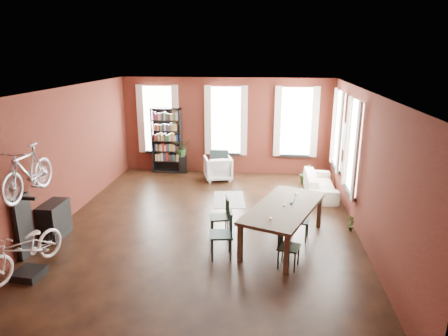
# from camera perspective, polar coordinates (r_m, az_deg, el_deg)

# --- Properties ---
(room) EXTENTS (9.00, 9.04, 3.22)m
(room) POSITION_cam_1_polar(r_m,az_deg,el_deg) (9.51, -0.65, 4.96)
(room) COLOR black
(room) RESTS_ON ground
(dining_table) EXTENTS (1.97, 2.75, 0.85)m
(dining_table) POSITION_cam_1_polar(r_m,az_deg,el_deg) (8.76, 8.48, -7.99)
(dining_table) COLOR #4A3C2C
(dining_table) RESTS_ON ground
(dining_chair_a) EXTENTS (0.53, 0.53, 0.99)m
(dining_chair_a) POSITION_cam_1_polar(r_m,az_deg,el_deg) (8.08, -0.43, -9.46)
(dining_chair_a) COLOR #193836
(dining_chair_a) RESTS_ON ground
(dining_chair_b) EXTENTS (0.50, 0.50, 0.90)m
(dining_chair_b) POSITION_cam_1_polar(r_m,az_deg,el_deg) (8.98, -0.66, -7.03)
(dining_chair_b) COLOR black
(dining_chair_b) RESTS_ON ground
(dining_chair_c) EXTENTS (0.49, 0.49, 0.85)m
(dining_chair_c) POSITION_cam_1_polar(r_m,az_deg,el_deg) (7.86, 9.26, -11.05)
(dining_chair_c) COLOR #1E2E1B
(dining_chair_c) RESTS_ON ground
(dining_chair_d) EXTENTS (0.49, 0.49, 0.89)m
(dining_chair_d) POSITION_cam_1_polar(r_m,az_deg,el_deg) (9.00, 10.76, -7.30)
(dining_chair_d) COLOR #193737
(dining_chair_d) RESTS_ON ground
(bookshelf) EXTENTS (1.00, 0.32, 2.20)m
(bookshelf) POSITION_cam_1_polar(r_m,az_deg,el_deg) (13.68, -8.16, 3.89)
(bookshelf) COLOR black
(bookshelf) RESTS_ON ground
(white_armchair) EXTENTS (1.02, 0.98, 0.85)m
(white_armchair) POSITION_cam_1_polar(r_m,az_deg,el_deg) (12.87, -0.87, 0.16)
(white_armchair) COLOR silver
(white_armchair) RESTS_ON ground
(cream_sofa) EXTENTS (0.61, 2.08, 0.81)m
(cream_sofa) POSITION_cam_1_polar(r_m,az_deg,el_deg) (11.90, 13.59, -1.76)
(cream_sofa) COLOR beige
(cream_sofa) RESTS_ON ground
(striped_rug) EXTENTS (1.02, 1.46, 0.01)m
(striped_rug) POSITION_cam_1_polar(r_m,az_deg,el_deg) (11.25, 0.72, -4.52)
(striped_rug) COLOR black
(striped_rug) RESTS_ON ground
(bike_trainer) EXTENTS (0.53, 0.53, 0.14)m
(bike_trainer) POSITION_cam_1_polar(r_m,az_deg,el_deg) (8.42, -26.08, -13.41)
(bike_trainer) COLOR black
(bike_trainer) RESTS_ON ground
(bike_wall_rack) EXTENTS (0.16, 0.60, 1.30)m
(bike_wall_rack) POSITION_cam_1_polar(r_m,az_deg,el_deg) (8.99, -26.66, -7.45)
(bike_wall_rack) COLOR black
(bike_wall_rack) RESTS_ON ground
(console_table) EXTENTS (0.40, 0.80, 0.80)m
(console_table) POSITION_cam_1_polar(r_m,az_deg,el_deg) (9.73, -23.06, -6.84)
(console_table) COLOR black
(console_table) RESTS_ON ground
(plant_stand) EXTENTS (0.33, 0.33, 0.56)m
(plant_stand) POSITION_cam_1_polar(r_m,az_deg,el_deg) (13.76, -5.90, 0.52)
(plant_stand) COLOR black
(plant_stand) RESTS_ON ground
(plant_by_sofa) EXTENTS (0.45, 0.69, 0.29)m
(plant_by_sofa) POSITION_cam_1_polar(r_m,az_deg,el_deg) (12.83, 11.50, -1.55)
(plant_by_sofa) COLOR #2E5823
(plant_by_sofa) RESTS_ON ground
(plant_small) EXTENTS (0.38, 0.41, 0.13)m
(plant_small) POSITION_cam_1_polar(r_m,az_deg,el_deg) (9.83, 17.61, -8.15)
(plant_small) COLOR #325622
(plant_small) RESTS_ON ground
(bicycle_floor) EXTENTS (0.82, 1.03, 1.71)m
(bicycle_floor) POSITION_cam_1_polar(r_m,az_deg,el_deg) (8.01, -26.89, -7.66)
(bicycle_floor) COLOR silver
(bicycle_floor) RESTS_ON bike_trainer
(bicycle_hung) EXTENTS (0.47, 1.00, 1.66)m
(bicycle_hung) POSITION_cam_1_polar(r_m,az_deg,el_deg) (8.41, -26.50, 1.69)
(bicycle_hung) COLOR #A5A8AD
(bicycle_hung) RESTS_ON bike_wall_rack
(plant_on_stand) EXTENTS (0.77, 0.81, 0.49)m
(plant_on_stand) POSITION_cam_1_polar(r_m,az_deg,el_deg) (13.66, -6.10, 2.67)
(plant_on_stand) COLOR #245522
(plant_on_stand) RESTS_ON plant_stand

